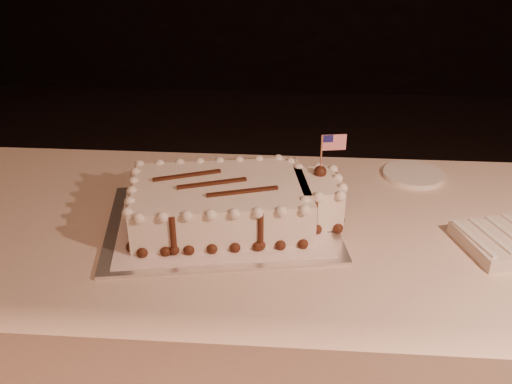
# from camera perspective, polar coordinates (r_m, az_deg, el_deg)

# --- Properties ---
(banquet_table) EXTENTS (2.40, 0.80, 0.75)m
(banquet_table) POSITION_cam_1_polar(r_m,az_deg,el_deg) (1.54, 3.28, -15.45)
(banquet_table) COLOR beige
(banquet_table) RESTS_ON ground
(cake_board) EXTENTS (0.58, 0.47, 0.01)m
(cake_board) POSITION_cam_1_polar(r_m,az_deg,el_deg) (1.32, -3.46, -3.05)
(cake_board) COLOR silver
(cake_board) RESTS_ON banquet_table
(doily) EXTENTS (0.52, 0.43, 0.00)m
(doily) POSITION_cam_1_polar(r_m,az_deg,el_deg) (1.32, -3.46, -2.86)
(doily) COLOR white
(doily) RESTS_ON cake_board
(sheet_cake) EXTENTS (0.51, 0.34, 0.20)m
(sheet_cake) POSITION_cam_1_polar(r_m,az_deg,el_deg) (1.30, -2.31, -0.98)
(sheet_cake) COLOR white
(sheet_cake) RESTS_ON doily
(side_plate) EXTENTS (0.16, 0.16, 0.01)m
(side_plate) POSITION_cam_1_polar(r_m,az_deg,el_deg) (1.60, 15.47, 1.70)
(side_plate) COLOR white
(side_plate) RESTS_ON banquet_table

